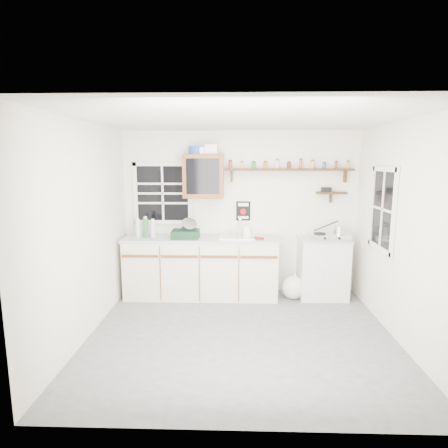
{
  "coord_description": "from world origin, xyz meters",
  "views": [
    {
      "loc": [
        -0.07,
        -4.18,
        2.06
      ],
      "look_at": [
        -0.22,
        0.55,
        1.25
      ],
      "focal_mm": 30.0,
      "sensor_mm": 36.0,
      "label": 1
    }
  ],
  "objects_px": {
    "right_cabinet": "(322,268)",
    "dish_rack": "(187,232)",
    "main_cabinet": "(201,267)",
    "hotplate": "(329,236)",
    "spice_shelf": "(288,169)",
    "upper_cabinet": "(204,176)"
  },
  "relations": [
    {
      "from": "right_cabinet",
      "to": "hotplate",
      "type": "distance_m",
      "value": 0.5
    },
    {
      "from": "spice_shelf",
      "to": "dish_rack",
      "type": "height_order",
      "value": "spice_shelf"
    },
    {
      "from": "right_cabinet",
      "to": "spice_shelf",
      "type": "height_order",
      "value": "spice_shelf"
    },
    {
      "from": "spice_shelf",
      "to": "right_cabinet",
      "type": "bearing_deg",
      "value": -19.36
    },
    {
      "from": "main_cabinet",
      "to": "right_cabinet",
      "type": "bearing_deg",
      "value": 0.79
    },
    {
      "from": "dish_rack",
      "to": "hotplate",
      "type": "height_order",
      "value": "dish_rack"
    },
    {
      "from": "right_cabinet",
      "to": "dish_rack",
      "type": "distance_m",
      "value": 2.12
    },
    {
      "from": "main_cabinet",
      "to": "hotplate",
      "type": "xyz_separation_m",
      "value": [
        1.91,
        0.01,
        0.49
      ]
    },
    {
      "from": "right_cabinet",
      "to": "upper_cabinet",
      "type": "distance_m",
      "value": 2.26
    },
    {
      "from": "right_cabinet",
      "to": "hotplate",
      "type": "relative_size",
      "value": 1.58
    },
    {
      "from": "main_cabinet",
      "to": "right_cabinet",
      "type": "relative_size",
      "value": 2.54
    },
    {
      "from": "spice_shelf",
      "to": "main_cabinet",
      "type": "bearing_deg",
      "value": -170.7
    },
    {
      "from": "right_cabinet",
      "to": "dish_rack",
      "type": "height_order",
      "value": "dish_rack"
    },
    {
      "from": "right_cabinet",
      "to": "hotplate",
      "type": "bearing_deg",
      "value": -14.57
    },
    {
      "from": "main_cabinet",
      "to": "hotplate",
      "type": "height_order",
      "value": "hotplate"
    },
    {
      "from": "main_cabinet",
      "to": "spice_shelf",
      "type": "height_order",
      "value": "spice_shelf"
    },
    {
      "from": "upper_cabinet",
      "to": "main_cabinet",
      "type": "bearing_deg",
      "value": -103.68
    },
    {
      "from": "right_cabinet",
      "to": "upper_cabinet",
      "type": "relative_size",
      "value": 1.4
    },
    {
      "from": "main_cabinet",
      "to": "hotplate",
      "type": "bearing_deg",
      "value": 0.16
    },
    {
      "from": "spice_shelf",
      "to": "hotplate",
      "type": "distance_m",
      "value": 1.17
    },
    {
      "from": "right_cabinet",
      "to": "dish_rack",
      "type": "xyz_separation_m",
      "value": [
        -2.04,
        -0.09,
        0.56
      ]
    },
    {
      "from": "main_cabinet",
      "to": "dish_rack",
      "type": "bearing_deg",
      "value": -162.15
    }
  ]
}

